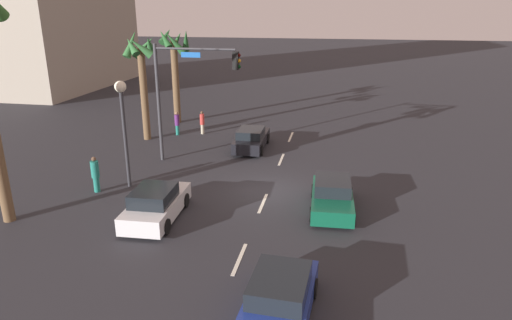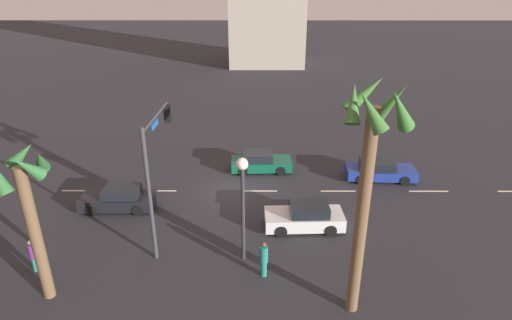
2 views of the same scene
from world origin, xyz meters
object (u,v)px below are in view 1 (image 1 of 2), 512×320
Objects in this scene: car_2 at (251,139)px; car_1 at (278,302)px; pedestrian_0 at (202,122)px; palm_tree_1 at (175,57)px; car_0 at (332,196)px; traffic_signal at (184,84)px; pedestrian_2 at (95,174)px; streetlamp at (123,113)px; pedestrian_1 at (177,123)px; car_3 at (156,204)px; palm_tree_2 at (141,65)px.

car_1 is at bearing -166.20° from car_2.
pedestrian_0 is 0.23× the size of palm_tree_1.
car_0 is 10.69m from traffic_signal.
pedestrian_2 reaches higher than car_1.
streetlamp is at bearing 175.96° from pedestrian_0.
pedestrian_2 reaches higher than pedestrian_1.
car_3 is at bearing -139.35° from streetlamp.
palm_tree_1 reaches higher than streetlamp.
pedestrian_1 is at bearing -52.58° from palm_tree_2.
palm_tree_2 is at bearing 17.87° from streetlamp.
pedestrian_2 is (-10.64, 0.32, 0.07)m from pedestrian_1.
car_2 is 0.81× the size of streetlamp.
streetlamp reaches higher than car_2.
car_3 is 17.66m from palm_tree_1.
traffic_signal is 7.12m from pedestrian_0.
palm_tree_2 reaches higher than streetlamp.
car_3 is at bearing 169.27° from car_2.
streetlamp is at bearing -174.47° from pedestrian_1.
car_0 is 9.91m from car_2.
pedestrian_0 is at bearing -4.04° from streetlamp.
streetlamp is 2.97× the size of pedestrian_2.
palm_tree_1 is at bearing 16.73° from car_3.
car_3 reaches higher than car_0.
pedestrian_1 is at bearing -1.73° from pedestrian_2.
car_1 is 12.97m from streetlamp.
pedestrian_1 is at bearing -161.00° from palm_tree_1.
streetlamp is at bearing -162.13° from palm_tree_2.
pedestrian_2 reaches higher than car_3.
palm_tree_1 reaches higher than traffic_signal.
car_2 is at bearing 13.80° from car_1.
pedestrian_2 is at bearing 144.08° from car_2.
car_3 is 0.80× the size of streetlamp.
car_1 is 12.88m from pedestrian_2.
pedestrian_1 is at bearing 5.53° from streetlamp.
pedestrian_2 is 10.26m from palm_tree_2.
pedestrian_0 is (6.03, 0.92, -3.66)m from traffic_signal.
pedestrian_1 reaches higher than car_1.
car_0 is 0.59× the size of palm_tree_1.
pedestrian_1 reaches higher than car_0.
traffic_signal is 4.05× the size of pedestrian_1.
car_3 is at bearing -119.61° from pedestrian_2.
pedestrian_0 is at bearing 8.74° from car_3.
car_3 is 0.64× the size of traffic_signal.
streetlamp is (8.91, 8.86, 3.20)m from car_1.
traffic_signal is at bearing 135.29° from car_2.
palm_tree_1 reaches higher than car_1.
pedestrian_0 reaches higher than car_0.
car_2 is 6.19m from pedestrian_1.
traffic_signal is 0.93× the size of palm_tree_1.
car_0 is 19.16m from palm_tree_1.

